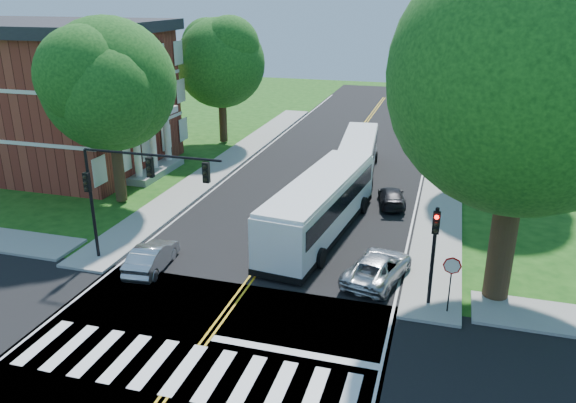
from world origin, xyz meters
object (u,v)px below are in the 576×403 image
at_px(bus_follow, 358,155).
at_px(suv, 378,267).
at_px(bus_lead, 320,206).
at_px(signal_ne, 434,244).
at_px(hatchback, 152,257).
at_px(signal_nw, 130,182).
at_px(dark_sedan, 392,197).

xyz_separation_m(bus_follow, suv, (3.66, -15.89, -0.82)).
height_order(bus_follow, suv, bus_follow).
bearing_deg(bus_lead, bus_follow, -84.52).
relative_size(bus_lead, bus_follow, 1.16).
relative_size(signal_ne, hatchback, 1.11).
xyz_separation_m(bus_lead, bus_follow, (0.17, 11.45, -0.23)).
bearing_deg(suv, bus_follow, -63.26).
xyz_separation_m(signal_ne, suv, (-2.43, 1.75, -2.30)).
relative_size(bus_lead, hatchback, 3.21).
bearing_deg(hatchback, bus_lead, -142.77).
bearing_deg(signal_nw, hatchback, -14.28).
bearing_deg(suv, signal_ne, 158.03).
relative_size(signal_nw, signal_ne, 1.62).
bearing_deg(bus_lead, dark_sedan, -113.92).
height_order(signal_ne, suv, signal_ne).
bearing_deg(hatchback, signal_ne, 175.27).
bearing_deg(signal_nw, bus_follow, 65.73).
distance_m(signal_nw, bus_lead, 10.30).
bearing_deg(dark_sedan, hatchback, 39.06).
bearing_deg(suv, hatchback, 24.26).
height_order(hatchback, dark_sedan, hatchback).
relative_size(signal_nw, suv, 1.52).
xyz_separation_m(suv, dark_sedan, (-0.50, 10.16, -0.10)).
distance_m(signal_ne, hatchback, 13.36).
xyz_separation_m(signal_nw, signal_ne, (14.06, 0.01, -1.41)).
distance_m(signal_ne, suv, 3.78).
xyz_separation_m(signal_nw, bus_lead, (7.79, 6.20, -2.66)).
height_order(suv, dark_sedan, suv).
bearing_deg(dark_sedan, suv, 81.94).
relative_size(signal_nw, bus_follow, 0.65).
xyz_separation_m(bus_follow, hatchback, (-7.06, -17.88, -0.82)).
relative_size(signal_ne, suv, 0.93).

